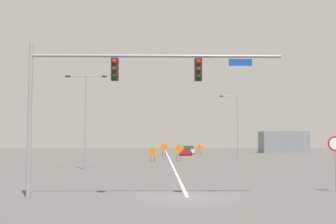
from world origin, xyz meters
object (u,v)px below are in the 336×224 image
object	(u,v)px
construction_sign_median_near	(153,152)
traffic_signal_assembly	(114,83)
street_lamp_mid_left	(86,113)
car_white_passing	(188,150)
car_red_far	(185,152)
street_lamp_far_left	(236,124)
construction_sign_left_shoulder	(164,148)
construction_sign_right_shoulder	(179,150)
stop_sign	(335,153)
construction_sign_left_lane	(199,148)

from	to	relation	value
construction_sign_median_near	traffic_signal_assembly	bearing A→B (deg)	-92.45
traffic_signal_assembly	street_lamp_mid_left	size ratio (longest dim) A/B	1.41
traffic_signal_assembly	car_white_passing	xyz separation A→B (m)	(7.36, 56.83, -4.61)
street_lamp_mid_left	construction_sign_median_near	bearing A→B (deg)	65.63
car_red_far	car_white_passing	world-z (taller)	car_white_passing
construction_sign_median_near	car_white_passing	world-z (taller)	construction_sign_median_near
street_lamp_far_left	construction_sign_left_shoulder	world-z (taller)	street_lamp_far_left
construction_sign_right_shoulder	stop_sign	bearing A→B (deg)	-77.58
street_lamp_far_left	construction_sign_median_near	distance (m)	12.02
construction_sign_right_shoulder	car_white_passing	bearing A→B (deg)	83.43
construction_sign_left_lane	stop_sign	bearing A→B (deg)	-87.54
stop_sign	traffic_signal_assembly	bearing A→B (deg)	-170.82
street_lamp_far_left	construction_sign_right_shoulder	bearing A→B (deg)	-164.41
traffic_signal_assembly	car_red_far	bearing A→B (deg)	82.73
construction_sign_left_shoulder	stop_sign	bearing A→B (deg)	-79.07
street_lamp_far_left	construction_sign_right_shoulder	world-z (taller)	street_lamp_far_left
street_lamp_mid_left	construction_sign_left_shoulder	xyz separation A→B (m)	(7.23, 27.54, -3.61)
traffic_signal_assembly	car_red_far	size ratio (longest dim) A/B	2.96
construction_sign_right_shoulder	construction_sign_left_shoulder	world-z (taller)	construction_sign_left_shoulder
street_lamp_mid_left	construction_sign_right_shoulder	world-z (taller)	street_lamp_mid_left
street_lamp_far_left	street_lamp_mid_left	xyz separation A→B (m)	(-16.48, -16.62, 0.30)
traffic_signal_assembly	construction_sign_median_near	size ratio (longest dim) A/B	6.79
car_white_passing	car_red_far	bearing A→B (deg)	-98.13
traffic_signal_assembly	construction_sign_left_shoulder	size ratio (longest dim) A/B	5.56
street_lamp_far_left	construction_sign_right_shoulder	xyz separation A→B (m)	(-7.56, -2.11, -3.33)
street_lamp_mid_left	car_red_far	bearing A→B (deg)	71.62
street_lamp_mid_left	construction_sign_median_near	xyz separation A→B (m)	(5.72, 12.62, -3.88)
street_lamp_mid_left	construction_sign_left_lane	bearing A→B (deg)	68.81
street_lamp_far_left	traffic_signal_assembly	bearing A→B (deg)	-109.50
traffic_signal_assembly	stop_sign	size ratio (longest dim) A/B	4.19
street_lamp_mid_left	construction_sign_right_shoulder	xyz separation A→B (m)	(8.92, 14.51, -3.63)
street_lamp_far_left	car_red_far	world-z (taller)	street_lamp_far_left
stop_sign	construction_sign_left_shoulder	xyz separation A→B (m)	(-8.33, 43.14, -0.62)
stop_sign	construction_sign_left_lane	bearing A→B (deg)	92.46
construction_sign_right_shoulder	traffic_signal_assembly	bearing A→B (deg)	-98.01
construction_sign_right_shoulder	construction_sign_left_shoulder	bearing A→B (deg)	97.42
traffic_signal_assembly	construction_sign_left_lane	distance (m)	52.88
construction_sign_left_shoulder	street_lamp_mid_left	bearing A→B (deg)	-104.70
stop_sign	car_white_passing	distance (m)	55.17
car_red_far	street_lamp_mid_left	bearing A→B (deg)	-108.38
street_lamp_far_left	construction_sign_left_shoulder	distance (m)	14.69
construction_sign_left_shoulder	street_lamp_far_left	bearing A→B (deg)	-49.72
construction_sign_right_shoulder	car_red_far	distance (m)	18.12
stop_sign	construction_sign_left_lane	world-z (taller)	stop_sign
construction_sign_left_lane	construction_sign_left_shoulder	xyz separation A→B (m)	(-6.17, -7.01, 0.22)
construction_sign_median_near	car_white_passing	distance (m)	27.48
construction_sign_median_near	car_red_far	size ratio (longest dim) A/B	0.44
traffic_signal_assembly	car_white_passing	distance (m)	57.49
street_lamp_mid_left	car_red_far	distance (m)	34.55
construction_sign_right_shoulder	car_red_far	size ratio (longest dim) A/B	0.53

